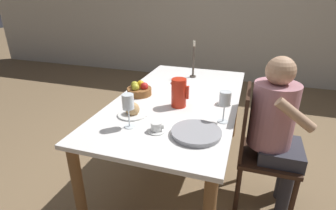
% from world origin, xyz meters
% --- Properties ---
extents(ground_plane, '(20.00, 20.00, 0.00)m').
position_xyz_m(ground_plane, '(0.00, 0.00, 0.00)').
color(ground_plane, '#7F6647').
extents(wall_back, '(10.00, 0.06, 2.60)m').
position_xyz_m(wall_back, '(0.00, 2.89, 1.30)').
color(wall_back, beige).
rests_on(wall_back, ground_plane).
extents(dining_table, '(0.94, 1.78, 0.74)m').
position_xyz_m(dining_table, '(0.00, 0.00, 0.64)').
color(dining_table, white).
rests_on(dining_table, ground_plane).
extents(chair_person_side, '(0.42, 0.42, 0.92)m').
position_xyz_m(chair_person_side, '(0.66, -0.13, 0.48)').
color(chair_person_side, '#331E14').
rests_on(chair_person_side, ground_plane).
extents(person_seated, '(0.39, 0.41, 1.16)m').
position_xyz_m(person_seated, '(0.75, -0.13, 0.68)').
color(person_seated, '#33333D').
rests_on(person_seated, ground_plane).
extents(red_pitcher, '(0.14, 0.11, 0.21)m').
position_xyz_m(red_pitcher, '(0.05, -0.15, 0.85)').
color(red_pitcher, red).
rests_on(red_pitcher, dining_table).
extents(wine_glass_water, '(0.07, 0.07, 0.21)m').
position_xyz_m(wine_glass_water, '(0.40, -0.31, 0.90)').
color(wine_glass_water, white).
rests_on(wine_glass_water, dining_table).
extents(wine_glass_juice, '(0.07, 0.07, 0.22)m').
position_xyz_m(wine_glass_juice, '(-0.16, -0.56, 0.90)').
color(wine_glass_juice, white).
rests_on(wine_glass_juice, dining_table).
extents(teacup_near_person, '(0.12, 0.12, 0.06)m').
position_xyz_m(teacup_near_person, '(0.02, -0.56, 0.76)').
color(teacup_near_person, white).
rests_on(teacup_near_person, dining_table).
extents(teacup_across, '(0.12, 0.12, 0.06)m').
position_xyz_m(teacup_across, '(0.36, -0.02, 0.76)').
color(teacup_across, white).
rests_on(teacup_across, dining_table).
extents(serving_tray, '(0.30, 0.30, 0.03)m').
position_xyz_m(serving_tray, '(0.26, -0.53, 0.75)').
color(serving_tray, '#9E9EA3').
rests_on(serving_tray, dining_table).
extents(bread_plate, '(0.21, 0.21, 0.10)m').
position_xyz_m(bread_plate, '(-0.22, -0.40, 0.77)').
color(bread_plate, white).
rests_on(bread_plate, dining_table).
extents(fruit_bowl, '(0.20, 0.20, 0.11)m').
position_xyz_m(fruit_bowl, '(-0.33, -0.03, 0.78)').
color(fruit_bowl, brown).
rests_on(fruit_bowl, dining_table).
extents(candlestick_tall, '(0.06, 0.06, 0.36)m').
position_xyz_m(candlestick_tall, '(-0.01, 0.57, 0.88)').
color(candlestick_tall, '#4C4238').
rests_on(candlestick_tall, dining_table).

